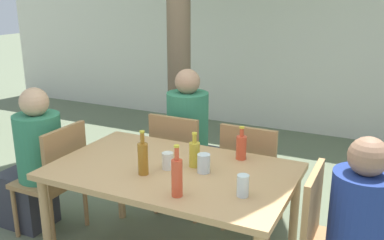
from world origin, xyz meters
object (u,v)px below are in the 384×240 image
at_px(soda_bottle_1, 177,176).
at_px(drinking_glass_2, 243,186).
at_px(dining_table_front, 172,179).
at_px(amber_bottle_3, 143,158).
at_px(patio_chair_2, 180,158).
at_px(person_seated_2, 192,144).
at_px(drinking_glass_0, 168,161).
at_px(drinking_glass_1, 204,163).
at_px(oil_cruet_0, 194,154).
at_px(soda_bottle_2, 241,147).
at_px(patio_chair_1, 330,238).
at_px(patio_chair_0, 56,174).
at_px(patio_chair_3, 251,171).
at_px(person_seated_0, 33,167).

bearing_deg(soda_bottle_1, drinking_glass_2, 25.30).
xyz_separation_m(dining_table_front, amber_bottle_3, (-0.12, -0.16, 0.19)).
distance_m(patio_chair_2, person_seated_2, 0.23).
bearing_deg(drinking_glass_0, drinking_glass_1, 11.93).
relative_size(drinking_glass_1, drinking_glass_2, 0.96).
height_order(person_seated_2, oil_cruet_0, person_seated_2).
bearing_deg(soda_bottle_2, amber_bottle_3, -132.58).
height_order(patio_chair_2, oil_cruet_0, oil_cruet_0).
height_order(patio_chair_1, drinking_glass_2, patio_chair_1).
bearing_deg(drinking_glass_1, amber_bottle_3, -149.95).
distance_m(oil_cruet_0, drinking_glass_2, 0.51).
xyz_separation_m(drinking_glass_0, drinking_glass_2, (0.57, -0.16, 0.01)).
distance_m(patio_chair_0, person_seated_2, 1.18).
distance_m(dining_table_front, patio_chair_2, 0.80).
distance_m(patio_chair_2, soda_bottle_2, 0.83).
bearing_deg(patio_chair_0, drinking_glass_0, 89.02).
distance_m(patio_chair_1, soda_bottle_1, 0.95).
distance_m(person_seated_2, soda_bottle_1, 1.42).
height_order(patio_chair_3, soda_bottle_1, soda_bottle_1).
bearing_deg(drinking_glass_1, person_seated_0, -178.73).
bearing_deg(drinking_glass_2, dining_table_front, 162.26).
bearing_deg(amber_bottle_3, soda_bottle_1, -27.62).
bearing_deg(patio_chair_3, drinking_glass_2, 104.61).
distance_m(patio_chair_0, patio_chair_2, 1.01).
relative_size(patio_chair_0, drinking_glass_0, 8.16).
height_order(patio_chair_1, person_seated_0, person_seated_0).
height_order(patio_chair_0, person_seated_0, person_seated_0).
bearing_deg(patio_chair_3, patio_chair_2, 0.00).
bearing_deg(soda_bottle_2, patio_chair_2, 151.27).
xyz_separation_m(soda_bottle_1, drinking_glass_1, (-0.00, 0.37, -0.06)).
height_order(patio_chair_3, drinking_glass_2, patio_chair_3).
height_order(patio_chair_2, drinking_glass_0, patio_chair_2).
distance_m(drinking_glass_0, drinking_glass_2, 0.59).
xyz_separation_m(patio_chair_2, drinking_glass_1, (0.53, -0.69, 0.30)).
height_order(soda_bottle_2, drinking_glass_2, soda_bottle_2).
bearing_deg(oil_cruet_0, patio_chair_3, 72.36).
relative_size(patio_chair_0, drinking_glass_2, 7.04).
relative_size(patio_chair_2, person_seated_0, 0.77).
height_order(patio_chair_1, oil_cruet_0, oil_cruet_0).
distance_m(patio_chair_3, soda_bottle_2, 0.50).
distance_m(dining_table_front, soda_bottle_1, 0.44).
relative_size(dining_table_front, soda_bottle_1, 5.16).
height_order(amber_bottle_3, drinking_glass_2, amber_bottle_3).
xyz_separation_m(person_seated_0, drinking_glass_1, (1.47, 0.03, 0.28)).
bearing_deg(patio_chair_1, patio_chair_3, 44.52).
xyz_separation_m(patio_chair_3, person_seated_2, (-0.63, 0.23, 0.05)).
distance_m(patio_chair_2, person_seated_0, 1.18).
bearing_deg(amber_bottle_3, patio_chair_0, 169.97).
relative_size(person_seated_0, drinking_glass_0, 10.66).
relative_size(patio_chair_0, patio_chair_2, 1.00).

